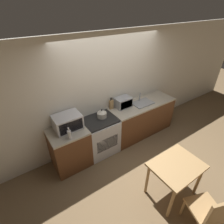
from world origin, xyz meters
TOP-DOWN VIEW (x-y plane):
  - ground_plane at (0.00, 0.00)m, footprint 16.00×16.00m
  - wall_back at (0.00, 1.01)m, footprint 10.00×0.06m
  - counter_left_run at (-1.25, 0.67)m, footprint 0.75×0.62m
  - counter_right_run at (0.74, 0.67)m, footprint 1.77×0.62m
  - stove_range at (-0.51, 0.67)m, footprint 0.73×0.62m
  - kettle at (-0.42, 0.72)m, footprint 0.21×0.21m
  - microwave at (-1.18, 0.76)m, footprint 0.53×0.39m
  - bottle at (-1.28, 0.45)m, footprint 0.07×0.07m
  - knife_block at (-0.05, 0.90)m, footprint 0.09×0.06m
  - toaster_oven at (0.23, 0.82)m, footprint 0.39×0.28m
  - sink_basin at (0.74, 0.68)m, footprint 0.52×0.35m
  - dining_table at (-0.03, -1.02)m, footprint 0.84×0.65m
  - dining_chair at (-0.10, -1.72)m, footprint 0.57×0.57m

SIDE VIEW (x-z plane):
  - ground_plane at x=0.00m, z-range 0.00..0.00m
  - stove_range at x=-0.51m, z-range 0.00..0.90m
  - counter_left_run at x=-1.25m, z-range 0.00..0.90m
  - counter_right_run at x=0.74m, z-range 0.00..0.90m
  - dining_chair at x=-0.10m, z-range 0.04..0.98m
  - dining_table at x=-0.03m, z-range 0.27..1.03m
  - sink_basin at x=0.74m, z-range 0.80..1.04m
  - kettle at x=-0.42m, z-range 0.88..1.09m
  - bottle at x=-1.28m, z-range 0.87..1.12m
  - knife_block at x=-0.05m, z-range 0.87..1.16m
  - toaster_oven at x=0.23m, z-range 0.90..1.14m
  - microwave at x=-1.18m, z-range 0.90..1.20m
  - wall_back at x=0.00m, z-range 0.00..2.60m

